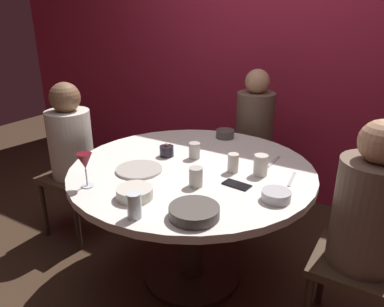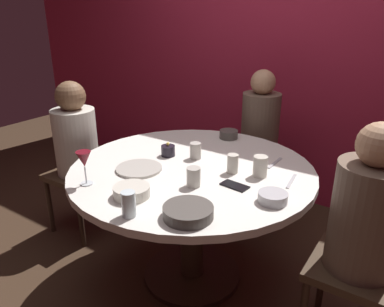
% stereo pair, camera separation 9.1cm
% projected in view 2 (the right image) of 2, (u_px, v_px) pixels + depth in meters
% --- Properties ---
extents(ground_plane, '(8.00, 8.00, 0.00)m').
position_uv_depth(ground_plane, '(192.00, 275.00, 2.36)').
color(ground_plane, '#382619').
extents(back_wall, '(6.00, 0.10, 2.60)m').
position_uv_depth(back_wall, '(289.00, 45.00, 2.97)').
color(back_wall, maroon).
rests_on(back_wall, ground).
extents(dining_table, '(1.37, 1.37, 0.75)m').
position_uv_depth(dining_table, '(192.00, 191.00, 2.14)').
color(dining_table, silver).
rests_on(dining_table, ground).
extents(seated_diner_left, '(0.40, 0.40, 1.13)m').
position_uv_depth(seated_diner_left, '(76.00, 142.00, 2.61)').
color(seated_diner_left, '#3F2D1E').
rests_on(seated_diner_left, ground).
extents(seated_diner_back, '(0.40, 0.40, 1.17)m').
position_uv_depth(seated_diner_back, '(260.00, 130.00, 2.81)').
color(seated_diner_back, '#3F2D1E').
rests_on(seated_diner_back, ground).
extents(seated_diner_right, '(0.40, 0.40, 1.16)m').
position_uv_depth(seated_diner_right, '(366.00, 220.00, 1.62)').
color(seated_diner_right, '#3F2D1E').
rests_on(seated_diner_right, ground).
extents(candle_holder, '(0.08, 0.08, 0.09)m').
position_uv_depth(candle_holder, '(168.00, 151.00, 2.23)').
color(candle_holder, black).
rests_on(candle_holder, dining_table).
extents(wine_glass, '(0.08, 0.08, 0.18)m').
position_uv_depth(wine_glass, '(84.00, 161.00, 1.83)').
color(wine_glass, silver).
rests_on(wine_glass, dining_table).
extents(dinner_plate, '(0.25, 0.25, 0.01)m').
position_uv_depth(dinner_plate, '(139.00, 169.00, 2.04)').
color(dinner_plate, '#B2ADA3').
rests_on(dinner_plate, dining_table).
extents(cell_phone, '(0.15, 0.09, 0.01)m').
position_uv_depth(cell_phone, '(235.00, 186.00, 1.85)').
color(cell_phone, black).
rests_on(cell_phone, dining_table).
extents(bowl_serving_large, '(0.14, 0.14, 0.05)m').
position_uv_depth(bowl_serving_large, '(273.00, 197.00, 1.70)').
color(bowl_serving_large, '#B7B7BC').
rests_on(bowl_serving_large, dining_table).
extents(bowl_salad_center, '(0.17, 0.17, 0.05)m').
position_uv_depth(bowl_salad_center, '(132.00, 191.00, 1.75)').
color(bowl_salad_center, beige).
rests_on(bowl_salad_center, dining_table).
extents(bowl_small_white, '(0.22, 0.22, 0.05)m').
position_uv_depth(bowl_small_white, '(188.00, 212.00, 1.57)').
color(bowl_small_white, '#4C4742').
rests_on(bowl_small_white, dining_table).
extents(bowl_sauce_side, '(0.12, 0.12, 0.06)m').
position_uv_depth(bowl_sauce_side, '(229.00, 134.00, 2.53)').
color(bowl_sauce_side, '#4C4742').
rests_on(bowl_sauce_side, dining_table).
extents(cup_near_candle, '(0.07, 0.07, 0.10)m').
position_uv_depth(cup_near_candle, '(194.00, 177.00, 1.84)').
color(cup_near_candle, '#B2ADA3').
rests_on(cup_near_candle, dining_table).
extents(cup_by_left_diner, '(0.06, 0.06, 0.11)m').
position_uv_depth(cup_by_left_diner, '(129.00, 204.00, 1.57)').
color(cup_by_left_diner, silver).
rests_on(cup_by_left_diner, dining_table).
extents(cup_by_right_diner, '(0.08, 0.08, 0.11)m').
position_uv_depth(cup_by_right_diner, '(260.00, 166.00, 1.95)').
color(cup_by_right_diner, beige).
rests_on(cup_by_right_diner, dining_table).
extents(cup_center_front, '(0.06, 0.06, 0.10)m').
position_uv_depth(cup_center_front, '(233.00, 164.00, 1.99)').
color(cup_center_front, beige).
rests_on(cup_center_front, dining_table).
extents(cup_far_edge, '(0.07, 0.07, 0.10)m').
position_uv_depth(cup_far_edge, '(195.00, 151.00, 2.18)').
color(cup_far_edge, '#B2ADA3').
rests_on(cup_far_edge, dining_table).
extents(fork_near_plate, '(0.02, 0.18, 0.01)m').
position_uv_depth(fork_near_plate, '(275.00, 163.00, 2.13)').
color(fork_near_plate, '#B7B7BC').
rests_on(fork_near_plate, dining_table).
extents(knife_near_plate, '(0.04, 0.18, 0.01)m').
position_uv_depth(knife_near_plate, '(291.00, 181.00, 1.91)').
color(knife_near_plate, '#B7B7BC').
rests_on(knife_near_plate, dining_table).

